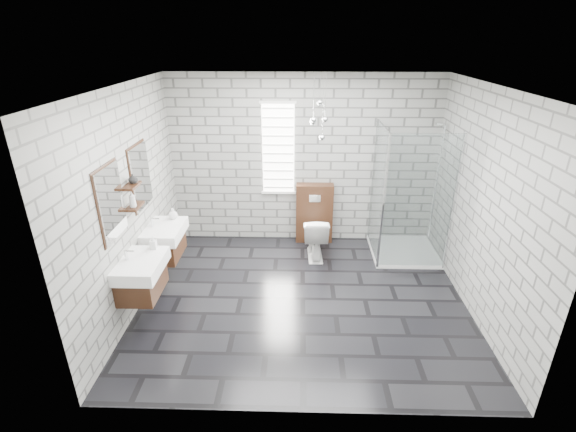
{
  "coord_description": "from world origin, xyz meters",
  "views": [
    {
      "loc": [
        -0.06,
        -4.6,
        3.23
      ],
      "look_at": [
        -0.21,
        0.35,
        1.04
      ],
      "focal_mm": 26.0,
      "sensor_mm": 36.0,
      "label": 1
    }
  ],
  "objects_px": {
    "cistern_panel": "(314,213)",
    "shower_enclosure": "(401,227)",
    "vanity_left": "(138,267)",
    "toilet": "(315,236)",
    "vanity_right": "(162,233)"
  },
  "relations": [
    {
      "from": "cistern_panel",
      "to": "shower_enclosure",
      "type": "height_order",
      "value": "shower_enclosure"
    },
    {
      "from": "vanity_right",
      "to": "toilet",
      "type": "bearing_deg",
      "value": 20.45
    },
    {
      "from": "toilet",
      "to": "shower_enclosure",
      "type": "bearing_deg",
      "value": 178.63
    },
    {
      "from": "vanity_left",
      "to": "shower_enclosure",
      "type": "bearing_deg",
      "value": 26.42
    },
    {
      "from": "vanity_right",
      "to": "cistern_panel",
      "type": "height_order",
      "value": "vanity_right"
    },
    {
      "from": "shower_enclosure",
      "to": "toilet",
      "type": "distance_m",
      "value": 1.32
    },
    {
      "from": "cistern_panel",
      "to": "shower_enclosure",
      "type": "relative_size",
      "value": 0.49
    },
    {
      "from": "vanity_left",
      "to": "toilet",
      "type": "relative_size",
      "value": 2.32
    },
    {
      "from": "vanity_left",
      "to": "shower_enclosure",
      "type": "xyz_separation_m",
      "value": [
        3.41,
        1.69,
        -0.25
      ]
    },
    {
      "from": "toilet",
      "to": "vanity_left",
      "type": "bearing_deg",
      "value": 36.63
    },
    {
      "from": "cistern_panel",
      "to": "toilet",
      "type": "relative_size",
      "value": 1.48
    },
    {
      "from": "cistern_panel",
      "to": "vanity_right",
      "type": "bearing_deg",
      "value": -147.91
    },
    {
      "from": "cistern_panel",
      "to": "toilet",
      "type": "height_order",
      "value": "cistern_panel"
    },
    {
      "from": "vanity_left",
      "to": "toilet",
      "type": "distance_m",
      "value": 2.72
    },
    {
      "from": "cistern_panel",
      "to": "toilet",
      "type": "bearing_deg",
      "value": -90.0
    }
  ]
}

